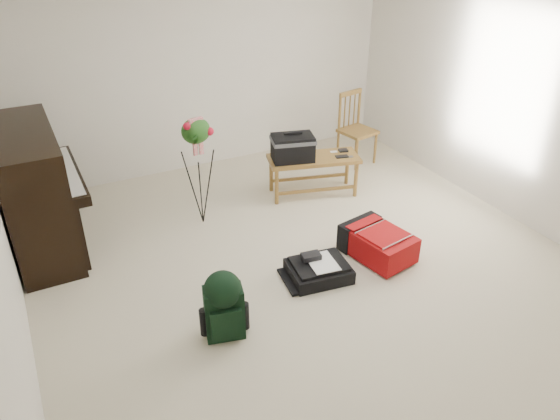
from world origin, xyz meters
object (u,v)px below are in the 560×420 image
black_duffel (319,270)px  flower_stand (199,172)px  dining_chair (356,129)px  red_suitcase (375,241)px  piano (37,194)px  bench (301,152)px  green_backpack (224,302)px

black_duffel → flower_stand: 1.66m
dining_chair → red_suitcase: 2.25m
dining_chair → red_suitcase: bearing=-129.4°
piano → bench: size_ratio=1.32×
flower_stand → black_duffel: bearing=-78.9°
black_duffel → flower_stand: bearing=120.6°
flower_stand → red_suitcase: bearing=-58.2°
black_duffel → flower_stand: flower_stand is taller
dining_chair → black_duffel: bearing=-141.7°
black_duffel → bench: bearing=74.8°
piano → green_backpack: size_ratio=2.44×
red_suitcase → black_duffel: bearing=175.9°
piano → dining_chair: (3.96, 0.30, -0.14)m
black_duffel → green_backpack: green_backpack is taller
bench → piano: bearing=-169.8°
green_backpack → bench: bearing=60.5°
bench → green_backpack: size_ratio=1.85×
dining_chair → bench: bearing=-164.5°
piano → green_backpack: bearing=-61.7°
red_suitcase → black_duffel: size_ratio=1.25×
piano → dining_chair: size_ratio=1.58×
piano → red_suitcase: bearing=-29.9°
piano → flower_stand: piano is taller
piano → red_suitcase: piano is taller
piano → black_duffel: size_ratio=2.47×
piano → green_backpack: 2.36m
piano → dining_chair: 3.97m
piano → black_duffel: (2.19, -1.73, -0.52)m
green_backpack → dining_chair: bearing=53.6°
flower_stand → bench: bearing=-11.1°
piano → red_suitcase: (2.88, -1.66, -0.44)m
dining_chair → flower_stand: 2.46m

